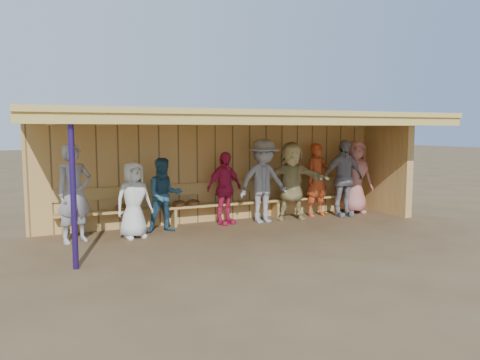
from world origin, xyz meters
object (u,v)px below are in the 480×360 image
player_a (74,193)px  player_extra (343,178)px  player_h (355,177)px  bench (226,199)px  player_g (317,180)px  player_d (224,188)px  player_f (292,181)px  player_e (263,181)px  player_b (134,200)px  player_c (164,195)px

player_a → player_extra: 6.30m
player_h → bench: player_h is taller
player_g → bench: (-2.33, 0.31, -0.38)m
player_d → player_f: 1.68m
player_f → bench: size_ratio=0.25×
player_e → player_extra: 2.16m
player_e → player_b: bearing=-177.7°
player_b → player_g: size_ratio=0.84×
player_a → player_f: size_ratio=1.01×
player_d → player_b: bearing=175.1°
bench → player_a: bearing=-168.5°
player_g → player_h: size_ratio=0.96×
player_e → player_h: 2.71m
bench → player_c: bearing=-162.8°
player_c → player_extra: player_extra is taller
player_d → player_extra: player_extra is taller
player_d → player_extra: (3.05, -0.31, 0.13)m
player_h → player_g: bearing=-173.4°
player_a → player_c: 1.82m
player_f → player_extra: (1.39, -0.15, 0.02)m
player_e → player_extra: bearing=-7.1°
player_a → player_b: bearing=-26.8°
player_c → player_e: bearing=4.2°
player_extra → bench: size_ratio=0.25×
player_h → player_d: bearing=-170.8°
player_e → player_h: player_e is taller
player_c → player_a: bearing=-170.0°
player_h → player_a: bearing=-167.0°
player_a → player_g: 5.77m
player_b → player_extra: size_ratio=0.80×
player_d → player_a: bearing=169.0°
player_c → bench: bearing=21.0°
player_f → player_extra: 1.39m
player_b → player_c: 0.76m
player_b → player_extra: bearing=-11.4°
player_d → player_e: 0.93m
player_d → player_h: 3.61m
player_c → player_e: size_ratio=0.81×
player_d → player_g: bearing=-17.9°
player_c → player_extra: (4.50, -0.11, 0.17)m
player_c → player_d: (1.45, 0.20, 0.04)m
player_h → player_extra: player_extra is taller
player_f → player_a: bearing=-155.1°
player_c → player_g: size_ratio=0.86×
player_e → player_extra: (2.15, -0.13, -0.01)m
player_d → player_g: 2.50m
player_a → player_c: size_ratio=1.21×
player_a → player_d: player_a is taller
player_d → player_g: player_g is taller
player_g → player_h: bearing=-10.4°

